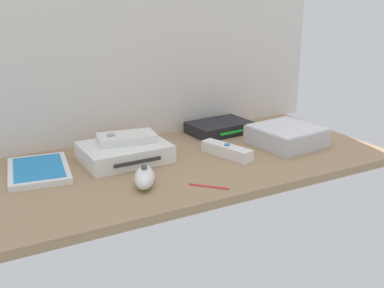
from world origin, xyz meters
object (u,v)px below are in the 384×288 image
(stylus_pen, at_px, (209,186))
(mini_computer, at_px, (287,136))
(remote_classic_pad, at_px, (127,138))
(game_console, at_px, (125,152))
(game_case, at_px, (39,170))
(network_router, at_px, (219,127))
(remote_wand, at_px, (227,151))
(remote_nunchuk, at_px, (144,177))

(stylus_pen, bearing_deg, mini_computer, 23.69)
(remote_classic_pad, relative_size, stylus_pen, 1.71)
(game_console, relative_size, mini_computer, 1.15)
(game_case, xyz_separation_m, network_router, (0.55, 0.07, 0.01))
(game_console, relative_size, network_router, 1.13)
(stylus_pen, bearing_deg, game_console, 112.41)
(game_case, relative_size, remote_classic_pad, 1.34)
(network_router, relative_size, stylus_pen, 2.10)
(game_console, distance_m, network_router, 0.35)
(remote_wand, relative_size, stylus_pen, 1.69)
(game_case, distance_m, remote_nunchuk, 0.27)
(remote_classic_pad, height_order, stylus_pen, remote_classic_pad)
(game_console, distance_m, remote_classic_pad, 0.04)
(game_case, height_order, remote_classic_pad, remote_classic_pad)
(game_case, distance_m, network_router, 0.55)
(remote_classic_pad, distance_m, stylus_pen, 0.28)
(remote_wand, distance_m, remote_nunchuk, 0.27)
(game_case, height_order, remote_wand, remote_wand)
(remote_classic_pad, bearing_deg, network_router, 21.64)
(remote_wand, bearing_deg, remote_nunchuk, 178.76)
(network_router, relative_size, remote_wand, 1.24)
(remote_wand, xyz_separation_m, remote_nunchuk, (-0.26, -0.08, 0.01))
(remote_nunchuk, bearing_deg, stylus_pen, -5.69)
(game_case, bearing_deg, mini_computer, -2.11)
(game_case, bearing_deg, remote_wand, -6.29)
(game_case, bearing_deg, stylus_pen, -32.29)
(network_router, distance_m, remote_nunchuk, 0.44)
(mini_computer, height_order, remote_nunchuk, mini_computer)
(remote_classic_pad, xyz_separation_m, stylus_pen, (0.09, -0.26, -0.05))
(game_case, bearing_deg, game_console, 3.64)
(game_console, height_order, remote_classic_pad, remote_classic_pad)
(remote_wand, bearing_deg, remote_classic_pad, 137.00)
(game_console, relative_size, remote_classic_pad, 1.39)
(game_console, height_order, stylus_pen, game_console)
(game_console, height_order, network_router, game_console)
(mini_computer, xyz_separation_m, remote_classic_pad, (-0.43, 0.11, 0.03))
(remote_wand, relative_size, remote_nunchuk, 1.39)
(network_router, relative_size, remote_classic_pad, 1.22)
(remote_wand, bearing_deg, stylus_pen, -150.92)
(game_case, bearing_deg, remote_nunchuk, -37.02)
(mini_computer, distance_m, network_router, 0.21)
(mini_computer, relative_size, network_router, 0.99)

